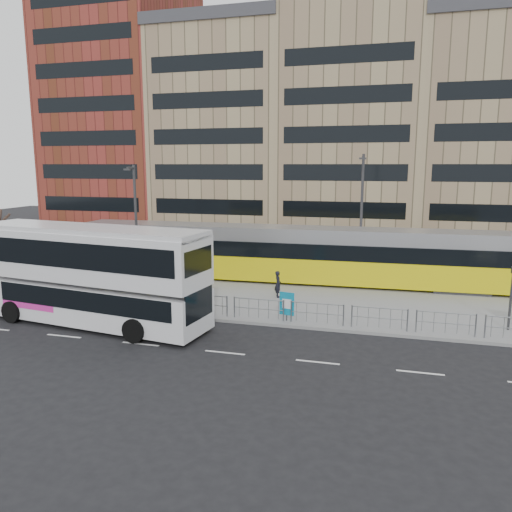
% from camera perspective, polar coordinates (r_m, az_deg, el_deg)
% --- Properties ---
extents(ground, '(120.00, 120.00, 0.00)m').
position_cam_1_polar(ground, '(26.04, -4.92, -7.43)').
color(ground, black).
rests_on(ground, ground).
extents(plaza, '(64.00, 24.00, 0.15)m').
position_cam_1_polar(plaza, '(37.13, 1.44, -1.85)').
color(plaza, gray).
rests_on(plaza, ground).
extents(kerb, '(64.00, 0.25, 0.17)m').
position_cam_1_polar(kerb, '(26.06, -4.89, -7.24)').
color(kerb, gray).
rests_on(kerb, ground).
extents(building_row, '(70.40, 18.40, 31.20)m').
position_cam_1_polar(building_row, '(58.16, 8.47, 15.19)').
color(building_row, maroon).
rests_on(building_row, ground).
extents(pedestrian_barrier, '(32.07, 0.07, 1.10)m').
position_cam_1_polar(pedestrian_barrier, '(25.62, -0.35, -5.39)').
color(pedestrian_barrier, gray).
rests_on(pedestrian_barrier, plaza).
extents(road_markings, '(62.00, 0.12, 0.01)m').
position_cam_1_polar(road_markings, '(22.18, -6.06, -10.67)').
color(road_markings, white).
rests_on(road_markings, ground).
extents(double_decker_bus, '(12.68, 4.53, 4.96)m').
position_cam_1_polar(double_decker_bus, '(26.18, -18.44, -1.76)').
color(double_decker_bus, silver).
rests_on(double_decker_bus, ground).
extents(tram, '(31.39, 3.92, 3.69)m').
position_cam_1_polar(tram, '(33.71, 5.23, 0.18)').
color(tram, '#D7C90B').
rests_on(tram, plaza).
extents(ad_panel, '(0.78, 0.21, 1.48)m').
position_cam_1_polar(ad_panel, '(25.35, 3.55, -5.51)').
color(ad_panel, '#2D2D30').
rests_on(ad_panel, plaza).
extents(pedestrian, '(0.58, 0.69, 1.59)m').
position_cam_1_polar(pedestrian, '(29.75, 2.53, -3.23)').
color(pedestrian, black).
rests_on(pedestrian, plaza).
extents(traffic_light_west, '(0.20, 0.23, 3.10)m').
position_cam_1_polar(traffic_light_west, '(28.66, -13.42, -1.63)').
color(traffic_light_west, '#2D2D30').
rests_on(traffic_light_west, plaza).
extents(traffic_light_east, '(0.22, 0.24, 3.10)m').
position_cam_1_polar(traffic_light_east, '(26.56, 27.19, -3.45)').
color(traffic_light_east, '#2D2D30').
rests_on(traffic_light_east, plaza).
extents(lamp_post_west, '(0.45, 1.04, 7.80)m').
position_cam_1_polar(lamp_post_west, '(34.48, -13.61, 4.22)').
color(lamp_post_west, '#2D2D30').
rests_on(lamp_post_west, plaza).
extents(lamp_post_east, '(0.45, 1.04, 8.50)m').
position_cam_1_polar(lamp_post_east, '(34.33, 11.95, 4.86)').
color(lamp_post_east, '#2D2D30').
rests_on(lamp_post_east, plaza).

